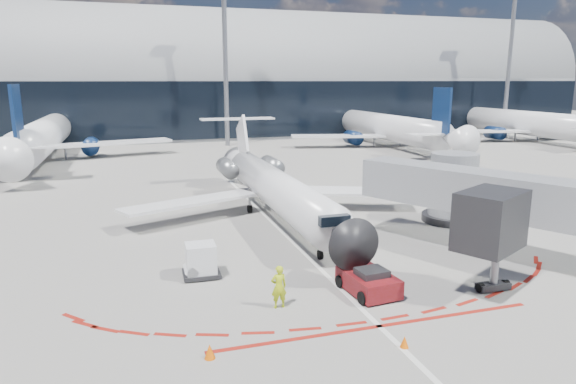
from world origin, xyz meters
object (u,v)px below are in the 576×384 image
object	(u,v)px
regional_jet	(272,185)
uld_container	(201,261)
pushback_tug	(368,281)
ramp_worker	(279,287)

from	to	relation	value
regional_jet	uld_container	size ratio (longest dim) A/B	14.49
pushback_tug	ramp_worker	distance (m)	4.44
regional_jet	uld_container	bearing A→B (deg)	-122.43
ramp_worker	uld_container	size ratio (longest dim) A/B	1.04
ramp_worker	regional_jet	bearing A→B (deg)	-106.60
uld_container	regional_jet	bearing A→B (deg)	58.98
regional_jet	uld_container	distance (m)	12.40
ramp_worker	uld_container	bearing A→B (deg)	-61.42
pushback_tug	uld_container	xyz separation A→B (m)	(-7.13, 4.29, 0.30)
regional_jet	ramp_worker	distance (m)	15.54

